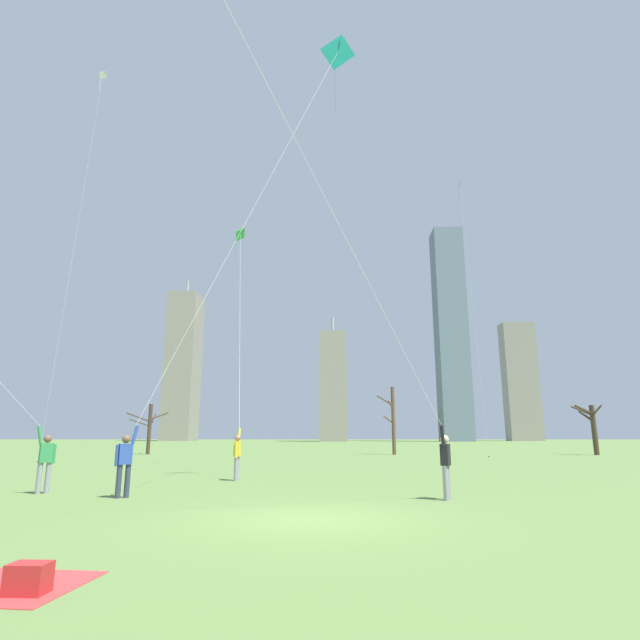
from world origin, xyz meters
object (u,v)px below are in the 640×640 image
at_px(distant_kite_low_near_trees_red, 463,212).
at_px(bare_tree_right_of_center, 592,426).
at_px(kite_flyer_midfield_center_green, 238,411).
at_px(kite_flyer_midfield_left_teal, 197,322).
at_px(kite_flyer_far_back_yellow, 375,318).
at_px(bare_tree_leftmost, 393,419).
at_px(bare_tree_center, 150,426).
at_px(kite_flyer_foreground_left_purple, 6,415).
at_px(picnic_spot, 15,582).
at_px(distant_kite_drifting_right_white, 94,126).

relative_size(distant_kite_low_near_trees_red, bare_tree_right_of_center, 5.94).
bearing_deg(kite_flyer_midfield_center_green, kite_flyer_midfield_left_teal, -92.87).
distance_m(kite_flyer_far_back_yellow, bare_tree_right_of_center, 39.08).
relative_size(kite_flyer_midfield_left_teal, distant_kite_low_near_trees_red, 0.72).
xyz_separation_m(bare_tree_leftmost, bare_tree_center, (-21.25, 0.22, -0.62)).
height_order(kite_flyer_far_back_yellow, bare_tree_right_of_center, kite_flyer_far_back_yellow).
bearing_deg(kite_flyer_foreground_left_purple, kite_flyer_midfield_left_teal, 13.91).
distance_m(kite_flyer_far_back_yellow, distant_kite_low_near_trees_red, 37.12).
bearing_deg(kite_flyer_far_back_yellow, bare_tree_right_of_center, 58.15).
relative_size(kite_flyer_midfield_center_green, kite_flyer_midfield_left_teal, 0.76).
height_order(kite_flyer_midfield_left_teal, picnic_spot, kite_flyer_midfield_left_teal).
height_order(kite_flyer_foreground_left_purple, bare_tree_leftmost, kite_flyer_foreground_left_purple).
bearing_deg(kite_flyer_midfield_center_green, kite_flyer_far_back_yellow, -61.07).
bearing_deg(bare_tree_center, bare_tree_leftmost, -0.60).
bearing_deg(kite_flyer_far_back_yellow, distant_kite_drifting_right_white, 130.39).
xyz_separation_m(kite_flyer_midfield_center_green, kite_flyer_foreground_left_purple, (-5.05, -6.63, -0.42)).
xyz_separation_m(kite_flyer_midfield_left_teal, picnic_spot, (0.80, -9.22, -4.87)).
bearing_deg(distant_kite_drifting_right_white, bare_tree_right_of_center, 14.26).
bearing_deg(picnic_spot, kite_flyer_midfield_left_teal, 94.96).
xyz_separation_m(distant_kite_low_near_trees_red, bare_tree_center, (-27.86, 2.28, -18.80)).
bearing_deg(distant_kite_low_near_trees_red, bare_tree_right_of_center, 10.03).
height_order(distant_kite_drifting_right_white, distant_kite_low_near_trees_red, distant_kite_drifting_right_white).
distance_m(kite_flyer_far_back_yellow, distant_kite_drifting_right_white, 36.52).
xyz_separation_m(kite_flyer_far_back_yellow, kite_flyer_midfield_left_teal, (-5.12, 3.33, 0.68)).
bearing_deg(kite_flyer_midfield_center_green, kite_flyer_foreground_left_purple, -127.33).
bearing_deg(picnic_spot, kite_flyer_foreground_left_purple, 124.77).
bearing_deg(bare_tree_center, kite_flyer_foreground_left_purple, -76.59).
bearing_deg(bare_tree_right_of_center, distant_kite_drifting_right_white, -165.74).
xyz_separation_m(kite_flyer_far_back_yellow, kite_flyer_foreground_left_purple, (-9.91, 2.15, -2.14)).
bearing_deg(kite_flyer_foreground_left_purple, kite_flyer_far_back_yellow, -12.24).
xyz_separation_m(kite_flyer_foreground_left_purple, picnic_spot, (5.58, -8.04, -2.05)).
bearing_deg(bare_tree_center, picnic_spot, -71.67).
bearing_deg(bare_tree_leftmost, kite_flyer_midfield_left_teal, -106.59).
bearing_deg(distant_kite_drifting_right_white, distant_kite_low_near_trees_red, 15.66).
height_order(distant_kite_drifting_right_white, bare_tree_right_of_center, distant_kite_drifting_right_white).
relative_size(kite_flyer_far_back_yellow, bare_tree_right_of_center, 3.37).
relative_size(kite_flyer_foreground_left_purple, bare_tree_right_of_center, 3.03).
distance_m(kite_flyer_foreground_left_purple, distant_kite_drifting_right_white, 32.31).
bearing_deg(picnic_spot, distant_kite_drifting_right_white, 117.79).
height_order(kite_flyer_midfield_center_green, kite_flyer_midfield_left_teal, kite_flyer_midfield_left_teal).
distance_m(kite_flyer_midfield_center_green, distant_kite_low_near_trees_red, 33.02).
bearing_deg(kite_flyer_midfield_center_green, bare_tree_right_of_center, 43.77).
distance_m(distant_kite_drifting_right_white, bare_tree_leftmost, 33.70).
relative_size(picnic_spot, bare_tree_right_of_center, 0.46).
height_order(kite_flyer_foreground_left_purple, distant_kite_drifting_right_white, distant_kite_drifting_right_white).
bearing_deg(bare_tree_center, kite_flyer_midfield_center_green, -63.19).
height_order(kite_flyer_far_back_yellow, bare_tree_leftmost, kite_flyer_far_back_yellow).
bearing_deg(distant_kite_drifting_right_white, kite_flyer_midfield_left_teal, -53.72).
height_order(picnic_spot, bare_tree_center, bare_tree_center).
relative_size(distant_kite_drifting_right_white, bare_tree_center, 7.05).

